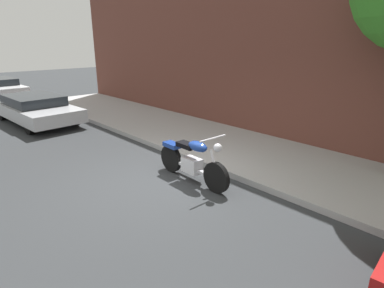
{
  "coord_description": "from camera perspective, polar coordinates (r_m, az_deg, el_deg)",
  "views": [
    {
      "loc": [
        5.23,
        -3.87,
        3.0
      ],
      "look_at": [
        0.42,
        0.58,
        0.86
      ],
      "focal_mm": 30.07,
      "sensor_mm": 36.0,
      "label": 1
    }
  ],
  "objects": [
    {
      "name": "sidewalk",
      "position": [
        9.04,
        9.02,
        -1.09
      ],
      "size": [
        23.09,
        3.16,
        0.14
      ],
      "primitive_type": "cube",
      "color": "#AAAAAA",
      "rests_on": "ground"
    },
    {
      "name": "ground_plane",
      "position": [
        7.16,
        -5.76,
        -6.81
      ],
      "size": [
        60.0,
        60.0,
        0.0
      ],
      "primitive_type": "plane",
      "color": "#303335"
    },
    {
      "name": "building_facade",
      "position": [
        10.09,
        17.04,
        20.8
      ],
      "size": [
        23.09,
        0.5,
        7.23
      ],
      "primitive_type": "cube",
      "color": "brown",
      "rests_on": "ground"
    },
    {
      "name": "parked_car_silver",
      "position": [
        13.47,
        -26.05,
        5.75
      ],
      "size": [
        4.55,
        2.07,
        1.03
      ],
      "color": "black",
      "rests_on": "ground"
    },
    {
      "name": "motorcycle",
      "position": [
        7.03,
        0.02,
        -2.98
      ],
      "size": [
        2.14,
        0.7,
        1.15
      ],
      "color": "black",
      "rests_on": "ground"
    }
  ]
}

